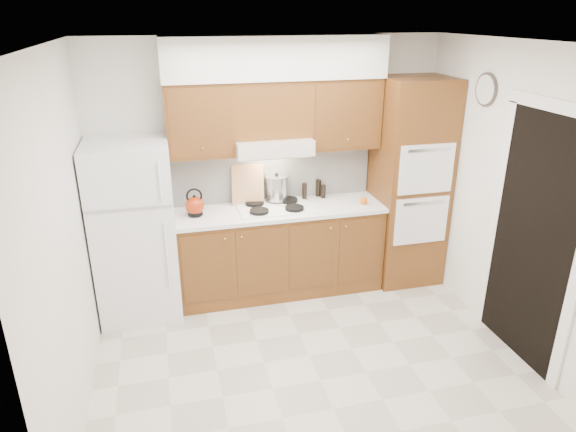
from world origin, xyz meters
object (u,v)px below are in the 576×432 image
object	(u,v)px
stock_pot	(277,188)
oven_cabinet	(409,183)
fridge	(135,231)
kettle	(195,206)

from	to	relation	value
stock_pot	oven_cabinet	bearing A→B (deg)	-8.56
fridge	kettle	xyz separation A→B (m)	(0.58, 0.05, 0.18)
oven_cabinet	stock_pot	size ratio (longest dim) A/B	8.91
kettle	stock_pot	world-z (taller)	stock_pot
fridge	oven_cabinet	world-z (taller)	oven_cabinet
fridge	stock_pot	distance (m)	1.49
oven_cabinet	stock_pot	distance (m)	1.41
stock_pot	fridge	bearing A→B (deg)	-170.37
oven_cabinet	stock_pot	world-z (taller)	oven_cabinet
fridge	kettle	bearing A→B (deg)	5.11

